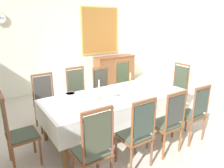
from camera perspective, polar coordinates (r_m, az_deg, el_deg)
The scene contains 26 objects.
ground at distance 4.14m, azimuth 0.62°, elevation -13.11°, with size 8.16×6.21×0.04m, color beige.
back_wall at distance 6.44m, azimuth -15.72°, elevation 12.98°, with size 8.16×0.08×3.35m, color silver.
dining_table at distance 3.81m, azimuth 0.91°, elevation -4.14°, with size 2.57×1.12×0.75m.
tablecloth at distance 3.82m, azimuth 0.91°, elevation -4.35°, with size 2.59×1.14×0.36m.
chair_south_a at distance 2.66m, azimuth -5.10°, elevation -17.00°, with size 0.44×0.42×1.13m.
chair_north_a at distance 4.30m, azimuth -17.64°, elevation -4.35°, with size 0.44×0.42×1.07m.
chair_south_b at distance 3.01m, azimuth 6.89°, elevation -13.05°, with size 0.44×0.42×1.08m.
chair_north_b at distance 4.51m, azimuth -9.19°, elevation -2.53°, with size 0.44×0.42×1.12m.
chair_south_c at distance 3.42m, azimuth 15.10°, elevation -9.83°, with size 0.44×0.42×1.06m.
chair_north_c at distance 4.79m, azimuth -2.29°, elevation -1.45°, with size 0.44×0.42×1.04m.
chair_south_d at distance 3.88m, azimuth 21.31°, elevation -7.22°, with size 0.44×0.42×1.04m.
chair_north_d at distance 5.13m, azimuth 3.66°, elevation 0.11°, with size 0.44×0.42×1.13m.
chair_head_west at distance 3.30m, azimuth -24.68°, elevation -11.46°, with size 0.42×0.44×1.14m.
chair_head_east at distance 4.95m, azimuth 17.26°, elevation -1.23°, with size 0.42×0.44×1.14m.
soup_tureen at distance 3.74m, azimuth 0.54°, elevation -1.82°, with size 0.24×0.24×0.20m.
candlestick_west at distance 3.57m, azimuth -3.54°, elevation -2.04°, with size 0.07×0.07×0.35m.
candlestick_east at distance 3.93m, azimuth 4.98°, elevation -0.06°, with size 0.07×0.07×0.37m.
bowl_near_left at distance 3.26m, azimuth -0.59°, elevation -6.16°, with size 0.16×0.16×0.03m.
bowl_near_right at distance 3.83m, azimuth -11.34°, elevation -2.79°, with size 0.20×0.20×0.05m.
bowl_far_left at distance 3.95m, azimuth -6.54°, elevation -2.05°, with size 0.16×0.16×0.04m.
bowl_far_right at distance 3.05m, azimuth -8.60°, elevation -7.98°, with size 0.16×0.16×0.04m.
spoon_primary at distance 3.23m, azimuth -2.61°, elevation -6.66°, with size 0.06×0.18×0.01m.
spoon_secondary at distance 3.81m, azimuth -13.26°, elevation -3.33°, with size 0.03×0.18×0.01m.
sideboard at distance 7.19m, azimuth 0.71°, elevation 4.11°, with size 1.44×0.48×0.90m.
mounted_clock at distance 6.07m, azimuth -28.34°, elevation 15.60°, with size 0.29×0.06×0.29m.
framed_painting at distance 7.01m, azimuth -3.30°, elevation 14.39°, with size 1.36×0.05×1.49m.
Camera 1 is at (-2.02, -2.96, 2.05)m, focal length 33.40 mm.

